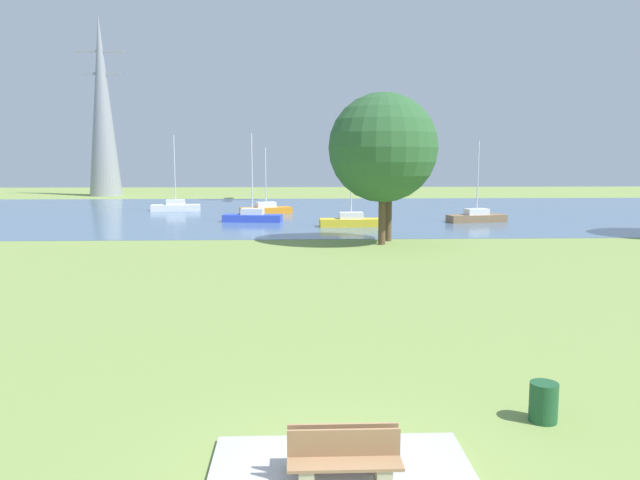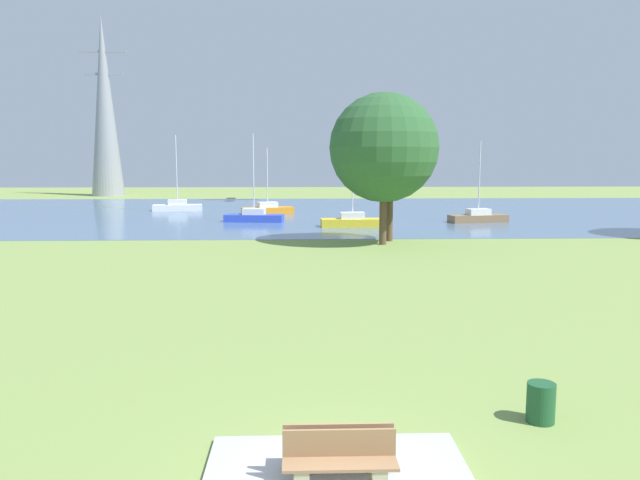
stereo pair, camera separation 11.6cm
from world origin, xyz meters
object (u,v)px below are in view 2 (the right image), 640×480
(sailboat_orange, at_px, (268,209))
(bench_facing_inland, at_px, (340,466))
(bench_facing_water, at_px, (338,449))
(sailboat_yellow, at_px, (352,221))
(litter_bin, at_px, (541,403))
(tree_mid_shore, at_px, (390,161))
(sailboat_blue, at_px, (254,216))
(electricity_pylon, at_px, (105,106))
(tree_east_far, at_px, (384,148))
(sailboat_brown, at_px, (478,217))
(sailboat_white, at_px, (178,206))

(sailboat_orange, bearing_deg, bench_facing_inland, -85.84)
(bench_facing_water, xyz_separation_m, sailboat_yellow, (3.48, 37.13, -0.02))
(bench_facing_water, xyz_separation_m, litter_bin, (4.19, 1.98, -0.07))
(tree_mid_shore, bearing_deg, sailboat_blue, 128.14)
(sailboat_yellow, xyz_separation_m, sailboat_blue, (-7.79, 3.82, 0.01))
(electricity_pylon, bearing_deg, tree_east_far, -57.62)
(bench_facing_water, bearing_deg, tree_east_far, 80.68)
(bench_facing_water, xyz_separation_m, sailboat_blue, (-4.31, 40.95, -0.00))
(sailboat_yellow, height_order, sailboat_orange, sailboat_orange)
(sailboat_brown, relative_size, sailboat_blue, 0.92)
(tree_east_far, relative_size, electricity_pylon, 0.37)
(sailboat_brown, xyz_separation_m, electricity_pylon, (-41.29, 37.34, 11.81))
(tree_east_far, bearing_deg, sailboat_blue, 122.92)
(sailboat_orange, distance_m, electricity_pylon, 39.23)
(bench_facing_inland, xyz_separation_m, sailboat_white, (-12.71, 52.56, -0.00))
(bench_facing_water, height_order, sailboat_blue, sailboat_blue)
(sailboat_brown, height_order, sailboat_white, sailboat_white)
(bench_facing_inland, height_order, tree_mid_shore, tree_mid_shore)
(sailboat_orange, height_order, sailboat_blue, sailboat_blue)
(sailboat_white, bearing_deg, sailboat_orange, -21.72)
(bench_facing_water, distance_m, bench_facing_inland, 0.54)
(bench_facing_inland, xyz_separation_m, sailboat_orange, (-3.56, 48.92, -0.02))
(electricity_pylon, bearing_deg, bench_facing_inland, -70.74)
(sailboat_orange, bearing_deg, sailboat_white, 158.28)
(sailboat_orange, xyz_separation_m, sailboat_white, (-9.15, 3.65, 0.01))
(sailboat_yellow, height_order, sailboat_white, sailboat_white)
(sailboat_yellow, bearing_deg, litter_bin, -88.85)
(sailboat_white, distance_m, tree_mid_shore, 29.52)
(sailboat_brown, bearing_deg, bench_facing_inland, -109.14)
(bench_facing_water, bearing_deg, bench_facing_inland, -90.00)
(sailboat_orange, bearing_deg, tree_mid_shore, -65.94)
(tree_east_far, distance_m, electricity_pylon, 59.55)
(sailboat_brown, bearing_deg, tree_mid_shore, -128.98)
(sailboat_brown, bearing_deg, bench_facing_water, -109.38)
(sailboat_orange, bearing_deg, electricity_pylon, 129.22)
(sailboat_brown, distance_m, sailboat_white, 29.35)
(tree_mid_shore, bearing_deg, electricity_pylon, 123.73)
(bench_facing_inland, bearing_deg, litter_bin, 31.00)
(sailboat_orange, xyz_separation_m, sailboat_brown, (17.63, -8.36, 0.00))
(litter_bin, distance_m, tree_mid_shore, 27.38)
(bench_facing_inland, height_order, sailboat_yellow, sailboat_yellow)
(sailboat_white, bearing_deg, sailboat_blue, -52.81)
(sailboat_blue, distance_m, tree_mid_shore, 15.93)
(litter_bin, bearing_deg, electricity_pylon, 112.62)
(sailboat_yellow, relative_size, electricity_pylon, 0.25)
(litter_bin, height_order, electricity_pylon, electricity_pylon)
(sailboat_orange, relative_size, sailboat_brown, 0.94)
(bench_facing_inland, relative_size, sailboat_white, 0.24)
(sailboat_brown, relative_size, electricity_pylon, 0.27)
(sailboat_blue, bearing_deg, sailboat_brown, -2.89)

